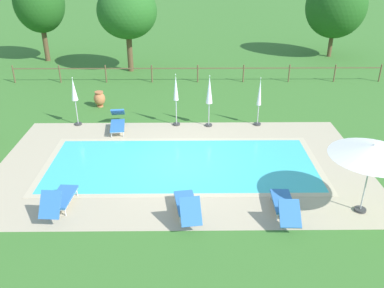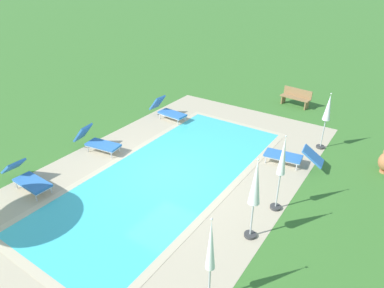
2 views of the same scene
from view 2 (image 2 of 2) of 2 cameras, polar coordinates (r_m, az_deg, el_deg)
ground_plane at (r=11.56m, az=-3.94°, el=-5.13°), size 160.00×160.00×0.00m
pool_deck_paving at (r=11.56m, az=-3.94°, el=-5.12°), size 13.77×7.95×0.01m
swimming_pool_water at (r=11.56m, az=-3.94°, el=-5.11°), size 9.88×4.06×0.01m
pool_coping_rim at (r=11.56m, az=-3.94°, el=-5.10°), size 10.36×4.54×0.01m
sun_lounger_north_near_steps at (r=12.36m, az=16.58°, el=-2.00°), size 0.84×2.07×0.82m
sun_lounger_north_mid at (r=13.27m, az=-15.83°, el=0.41°), size 0.87×1.94×0.98m
sun_lounger_north_far at (r=15.58m, az=-4.13°, el=5.67°), size 0.73×1.89×0.99m
sun_lounger_north_end at (r=11.89m, az=-26.28°, el=-5.21°), size 0.67×2.01×0.85m
patio_umbrella_closed_row_west at (r=8.32m, az=10.70°, el=-7.21°), size 0.32×0.32×2.38m
patio_umbrella_closed_row_mid_west at (r=13.46m, az=22.05°, el=5.10°), size 0.32×0.32×2.25m
patio_umbrella_closed_row_centre at (r=6.90m, az=3.16°, el=-18.20°), size 0.32×0.32×2.25m
patio_umbrella_closed_row_mid_east at (r=9.48m, az=15.06°, el=-3.18°), size 0.32×0.32×2.41m
wooden_bench_lawn_side at (r=17.85m, az=17.28°, el=7.66°), size 0.66×1.55×0.87m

